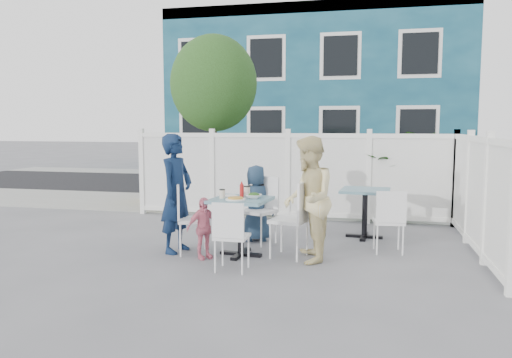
% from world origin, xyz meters
% --- Properties ---
extents(ground, '(80.00, 80.00, 0.00)m').
position_xyz_m(ground, '(0.00, 0.00, 0.00)').
color(ground, slate).
extents(near_sidewalk, '(24.00, 2.60, 0.01)m').
position_xyz_m(near_sidewalk, '(0.00, 3.80, 0.01)').
color(near_sidewalk, gray).
rests_on(near_sidewalk, ground).
extents(street, '(24.00, 5.00, 0.01)m').
position_xyz_m(street, '(0.00, 7.50, 0.00)').
color(street, black).
rests_on(street, ground).
extents(far_sidewalk, '(24.00, 1.60, 0.01)m').
position_xyz_m(far_sidewalk, '(0.00, 10.60, 0.01)').
color(far_sidewalk, gray).
rests_on(far_sidewalk, ground).
extents(building, '(11.00, 6.00, 6.00)m').
position_xyz_m(building, '(-0.50, 14.00, 3.00)').
color(building, navy).
rests_on(building, ground).
extents(fence_back, '(5.86, 0.08, 1.60)m').
position_xyz_m(fence_back, '(0.10, 2.40, 0.78)').
color(fence_back, white).
rests_on(fence_back, ground).
extents(fence_right, '(0.08, 3.66, 1.60)m').
position_xyz_m(fence_right, '(3.00, 0.60, 0.78)').
color(fence_right, white).
rests_on(fence_right, ground).
extents(tree, '(1.80, 1.62, 3.59)m').
position_xyz_m(tree, '(-1.60, 3.30, 2.59)').
color(tree, '#382316').
rests_on(tree, ground).
extents(utility_cabinet, '(0.77, 0.59, 1.33)m').
position_xyz_m(utility_cabinet, '(-3.04, 4.00, 0.67)').
color(utility_cabinet, gold).
rests_on(utility_cabinet, ground).
extents(potted_shrub_a, '(0.95, 0.95, 1.57)m').
position_xyz_m(potted_shrub_a, '(-0.24, 3.10, 0.78)').
color(potted_shrub_a, '#1F3B13').
rests_on(potted_shrub_a, ground).
extents(potted_shrub_b, '(1.94, 1.89, 1.63)m').
position_xyz_m(potted_shrub_b, '(1.94, 3.00, 0.82)').
color(potted_shrub_b, '#1F3B13').
rests_on(potted_shrub_b, ground).
extents(main_table, '(0.81, 0.81, 0.78)m').
position_xyz_m(main_table, '(-0.10, -0.26, 0.60)').
color(main_table, '#40697B').
rests_on(main_table, ground).
extents(spare_table, '(0.78, 0.78, 0.76)m').
position_xyz_m(spare_table, '(1.51, 1.20, 0.59)').
color(spare_table, '#40697B').
rests_on(spare_table, ground).
extents(chair_left, '(0.55, 0.56, 0.96)m').
position_xyz_m(chair_left, '(-0.85, -0.31, 0.56)').
color(chair_left, white).
rests_on(chair_left, ground).
extents(chair_right, '(0.53, 0.54, 1.02)m').
position_xyz_m(chair_right, '(0.63, -0.20, 0.59)').
color(chair_right, white).
rests_on(chair_right, ground).
extents(chair_back, '(0.59, 0.58, 0.98)m').
position_xyz_m(chair_back, '(0.01, 0.56, 0.57)').
color(chair_back, white).
rests_on(chair_back, ground).
extents(chair_near, '(0.39, 0.37, 0.85)m').
position_xyz_m(chair_near, '(-0.03, -1.02, 0.50)').
color(chair_near, white).
rests_on(chair_near, ground).
extents(chair_spare, '(0.44, 0.43, 0.87)m').
position_xyz_m(chair_spare, '(1.85, 0.29, 0.51)').
color(chair_spare, white).
rests_on(chair_spare, ground).
extents(man, '(0.49, 0.65, 1.63)m').
position_xyz_m(man, '(-1.02, -0.25, 0.82)').
color(man, '#0E1F3E').
rests_on(man, ground).
extents(woman, '(0.75, 0.89, 1.62)m').
position_xyz_m(woman, '(0.81, -0.33, 0.81)').
color(woman, gold).
rests_on(woman, ground).
extents(boy, '(0.65, 0.52, 1.16)m').
position_xyz_m(boy, '(-0.09, 0.63, 0.58)').
color(boy, '#1F344C').
rests_on(boy, ground).
extents(toddler, '(0.47, 0.48, 0.81)m').
position_xyz_m(toddler, '(-0.54, -0.51, 0.41)').
color(toddler, pink).
rests_on(toddler, ground).
extents(plate_main, '(0.26, 0.26, 0.02)m').
position_xyz_m(plate_main, '(-0.13, -0.41, 0.79)').
color(plate_main, white).
rests_on(plate_main, main_table).
extents(plate_side, '(0.22, 0.22, 0.02)m').
position_xyz_m(plate_side, '(-0.29, -0.14, 0.79)').
color(plate_side, white).
rests_on(plate_side, main_table).
extents(salad_bowl, '(0.21, 0.21, 0.05)m').
position_xyz_m(salad_bowl, '(0.07, -0.22, 0.81)').
color(salad_bowl, white).
rests_on(salad_bowl, main_table).
extents(coffee_cup_a, '(0.07, 0.07, 0.11)m').
position_xyz_m(coffee_cup_a, '(-0.34, -0.32, 0.84)').
color(coffee_cup_a, beige).
rests_on(coffee_cup_a, main_table).
extents(coffee_cup_b, '(0.08, 0.08, 0.13)m').
position_xyz_m(coffee_cup_b, '(-0.07, -0.03, 0.84)').
color(coffee_cup_b, beige).
rests_on(coffee_cup_b, main_table).
extents(ketchup_bottle, '(0.05, 0.05, 0.18)m').
position_xyz_m(ketchup_bottle, '(-0.10, -0.20, 0.87)').
color(ketchup_bottle, '#B31918').
rests_on(ketchup_bottle, main_table).
extents(salt_shaker, '(0.03, 0.03, 0.07)m').
position_xyz_m(salt_shaker, '(-0.16, -0.03, 0.81)').
color(salt_shaker, white).
rests_on(salt_shaker, main_table).
extents(pepper_shaker, '(0.03, 0.03, 0.07)m').
position_xyz_m(pepper_shaker, '(-0.15, -0.02, 0.81)').
color(pepper_shaker, black).
rests_on(pepper_shaker, main_table).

